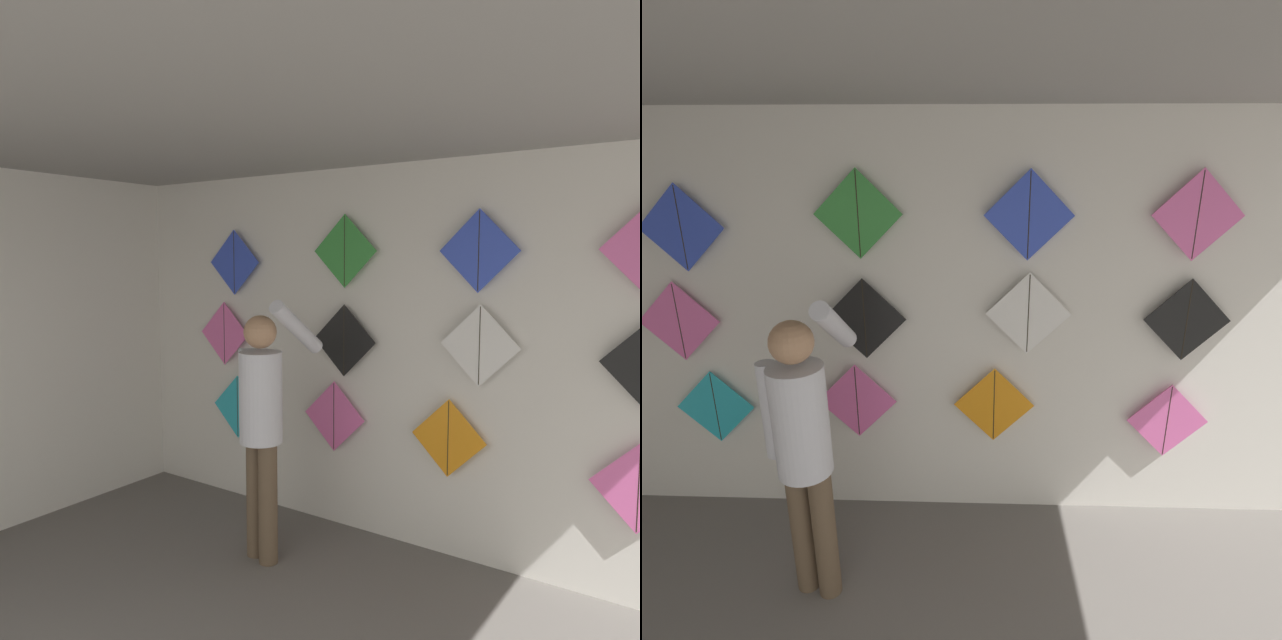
% 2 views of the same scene
% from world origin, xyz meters
% --- Properties ---
extents(back_panel, '(5.99, 0.06, 2.80)m').
position_xyz_m(back_panel, '(0.00, 4.19, 1.40)').
color(back_panel, silver).
rests_on(back_panel, ground).
extents(shopkeeper, '(0.46, 0.60, 1.85)m').
position_xyz_m(shopkeeper, '(-0.63, 3.37, 1.04)').
color(shopkeeper, brown).
rests_on(shopkeeper, ground).
extents(kite_0, '(0.55, 0.01, 0.55)m').
position_xyz_m(kite_0, '(-1.53, 4.10, 0.82)').
color(kite_0, '#28B2C6').
extents(kite_1, '(0.55, 0.01, 0.55)m').
position_xyz_m(kite_1, '(-0.52, 4.10, 0.89)').
color(kite_1, pink).
extents(kite_2, '(0.55, 0.01, 0.55)m').
position_xyz_m(kite_2, '(0.44, 4.10, 0.87)').
color(kite_2, orange).
extents(kite_3, '(0.55, 0.01, 0.55)m').
position_xyz_m(kite_3, '(1.64, 4.10, 0.77)').
color(kite_3, pink).
extents(kite_4, '(0.55, 0.01, 0.55)m').
position_xyz_m(kite_4, '(-1.68, 4.10, 1.46)').
color(kite_4, pink).
extents(kite_5, '(0.55, 0.01, 0.55)m').
position_xyz_m(kite_5, '(-0.43, 4.10, 1.49)').
color(kite_5, black).
extents(kite_6, '(0.55, 0.01, 0.55)m').
position_xyz_m(kite_6, '(0.65, 4.10, 1.54)').
color(kite_6, white).
extents(kite_7, '(0.55, 0.01, 0.55)m').
position_xyz_m(kite_7, '(1.66, 4.10, 1.51)').
color(kite_7, black).
extents(kite_8, '(0.55, 0.01, 0.55)m').
position_xyz_m(kite_8, '(-1.55, 4.10, 2.08)').
color(kite_8, blue).
extents(kite_9, '(0.55, 0.01, 0.55)m').
position_xyz_m(kite_9, '(-0.43, 4.10, 2.17)').
color(kite_9, '#338C38').
extents(kite_10, '(0.55, 0.01, 0.55)m').
position_xyz_m(kite_10, '(0.62, 4.10, 2.17)').
color(kite_10, blue).
extents(kite_11, '(0.55, 0.01, 0.55)m').
position_xyz_m(kite_11, '(1.63, 4.10, 2.17)').
color(kite_11, pink).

